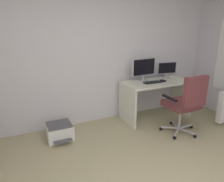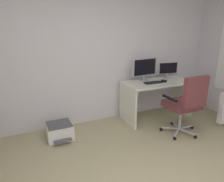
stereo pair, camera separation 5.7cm
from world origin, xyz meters
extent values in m
cube|color=silver|center=(0.00, 2.45, 1.28)|extent=(5.50, 0.10, 2.56)
cube|color=silver|center=(1.39, 2.02, 0.72)|extent=(1.31, 0.64, 0.04)
cube|color=silver|center=(0.75, 2.02, 0.35)|extent=(0.04, 0.62, 0.71)
cube|color=silver|center=(2.03, 2.02, 0.35)|extent=(0.04, 0.62, 0.71)
cylinder|color=#B2B5B7|center=(1.18, 2.17, 0.75)|extent=(0.18, 0.18, 0.01)
cylinder|color=#B2B5B7|center=(1.18, 2.17, 0.81)|extent=(0.03, 0.03, 0.11)
cube|color=#B7BABC|center=(1.18, 2.17, 1.02)|extent=(0.53, 0.08, 0.32)
cube|color=black|center=(1.18, 2.15, 1.02)|extent=(0.49, 0.04, 0.30)
cylinder|color=#B2B5B7|center=(1.74, 2.17, 0.75)|extent=(0.18, 0.18, 0.01)
cylinder|color=#B2B5B7|center=(1.74, 2.17, 0.80)|extent=(0.03, 0.03, 0.10)
cube|color=#B7BABC|center=(1.74, 2.17, 0.95)|extent=(0.42, 0.09, 0.23)
cube|color=black|center=(1.74, 2.15, 0.95)|extent=(0.39, 0.06, 0.21)
cube|color=black|center=(1.25, 1.96, 0.75)|extent=(0.35, 0.15, 0.02)
cube|color=black|center=(1.49, 1.95, 0.76)|extent=(0.07, 0.11, 0.03)
cube|color=#B7BABC|center=(1.54, 1.32, 0.07)|extent=(0.30, 0.03, 0.02)
sphere|color=black|center=(1.69, 1.32, 0.03)|extent=(0.06, 0.06, 0.06)
cube|color=#B7BABC|center=(1.43, 1.46, 0.07)|extent=(0.12, 0.30, 0.02)
sphere|color=black|center=(1.48, 1.61, 0.03)|extent=(0.06, 0.06, 0.06)
cube|color=#B7BABC|center=(1.26, 1.41, 0.07)|extent=(0.26, 0.20, 0.02)
sphere|color=black|center=(1.14, 1.49, 0.03)|extent=(0.06, 0.06, 0.06)
cube|color=#B7BABC|center=(1.27, 1.23, 0.07)|extent=(0.26, 0.20, 0.02)
sphere|color=black|center=(1.14, 1.14, 0.03)|extent=(0.06, 0.06, 0.06)
cube|color=#B7BABC|center=(1.43, 1.18, 0.07)|extent=(0.13, 0.29, 0.02)
sphere|color=black|center=(1.48, 1.04, 0.03)|extent=(0.06, 0.06, 0.06)
cylinder|color=#B7BABC|center=(1.39, 1.32, 0.27)|extent=(0.04, 0.04, 0.39)
cube|color=brown|center=(1.39, 1.32, 0.51)|extent=(0.49, 0.48, 0.10)
cube|color=brown|center=(1.39, 1.05, 0.80)|extent=(0.45, 0.07, 0.48)
cube|color=black|center=(1.12, 1.32, 0.66)|extent=(0.04, 0.33, 0.03)
cube|color=black|center=(1.65, 1.32, 0.66)|extent=(0.04, 0.33, 0.03)
cube|color=white|center=(-0.53, 1.98, 0.12)|extent=(0.40, 0.37, 0.24)
cube|color=#4C4C51|center=(-0.53, 1.98, 0.25)|extent=(0.37, 0.34, 0.02)
cube|color=#4C4C51|center=(-0.53, 1.75, 0.07)|extent=(0.28, 0.10, 0.01)
cube|color=white|center=(2.24, 1.19, 0.35)|extent=(0.11, 0.10, 0.58)
camera|label=1|loc=(-1.10, -1.21, 1.77)|focal=34.27mm
camera|label=2|loc=(-1.05, -1.23, 1.77)|focal=34.27mm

